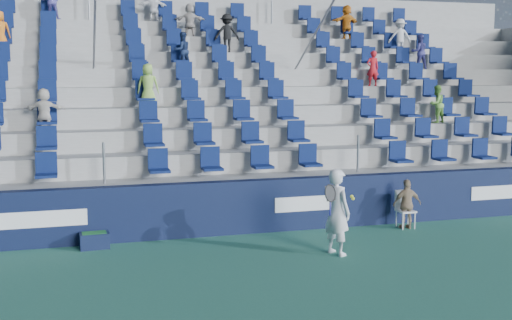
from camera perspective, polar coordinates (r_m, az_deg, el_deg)
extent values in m
plane|color=#307159|center=(11.69, 2.88, -10.12)|extent=(70.00, 70.00, 0.00)
cube|color=#0E1635|center=(14.45, -1.15, -4.18)|extent=(24.00, 0.30, 1.20)
cube|color=white|center=(13.90, -21.40, -5.11)|extent=(3.20, 0.02, 0.34)
cube|color=white|center=(14.75, 4.67, -3.88)|extent=(1.60, 0.02, 0.34)
cube|color=#A6A5A0|center=(15.00, -1.71, -3.74)|extent=(24.00, 0.85, 1.20)
cube|color=#A6A5A0|center=(15.76, -2.48, -2.26)|extent=(24.00, 0.85, 1.70)
cube|color=#A6A5A0|center=(16.54, -3.17, -0.91)|extent=(24.00, 0.85, 2.20)
cube|color=#A6A5A0|center=(17.33, -3.80, 0.31)|extent=(24.00, 0.85, 2.70)
cube|color=#A6A5A0|center=(18.12, -4.38, 1.42)|extent=(24.00, 0.85, 3.20)
cube|color=#A6A5A0|center=(18.93, -4.90, 2.45)|extent=(24.00, 0.85, 3.70)
cube|color=#A6A5A0|center=(19.74, -5.39, 3.38)|extent=(24.00, 0.85, 4.20)
cube|color=#A6A5A0|center=(20.56, -5.83, 4.25)|extent=(24.00, 0.85, 4.70)
cube|color=#A6A5A0|center=(21.38, -6.25, 5.04)|extent=(24.00, 0.85, 5.20)
cube|color=#A6A5A0|center=(22.03, -6.57, 6.42)|extent=(24.00, 0.50, 6.20)
cube|color=#0C1A49|center=(14.84, -1.73, -0.14)|extent=(16.05, 0.50, 0.70)
cube|color=#0C1A49|center=(15.60, -2.50, 2.09)|extent=(16.05, 0.50, 0.70)
cube|color=#0C1A49|center=(16.39, -3.21, 4.11)|extent=(16.05, 0.50, 0.70)
cube|color=#0C1A49|center=(17.19, -3.85, 5.94)|extent=(16.05, 0.50, 0.70)
cube|color=#0C1A49|center=(18.02, -4.44, 7.60)|extent=(16.05, 0.50, 0.70)
cube|color=#0C1A49|center=(18.85, -4.98, 9.12)|extent=(16.05, 0.50, 0.70)
cube|color=#0C1A49|center=(19.71, -5.48, 10.50)|extent=(16.05, 0.50, 0.70)
cube|color=#0C1A49|center=(20.57, -5.94, 11.77)|extent=(16.05, 0.50, 0.70)
cube|color=#0C1A49|center=(21.45, -6.37, 12.94)|extent=(16.05, 0.50, 0.70)
cylinder|color=gray|center=(17.68, -14.19, 9.99)|extent=(0.06, 7.68, 4.55)
cylinder|color=gray|center=(18.86, 4.64, 10.03)|extent=(0.06, 7.68, 4.55)
imported|color=silver|center=(15.94, -18.30, 4.23)|extent=(1.00, 0.50, 1.04)
imported|color=#B9B0A7|center=(20.54, -5.92, 12.24)|extent=(0.99, 0.44, 1.03)
imported|color=white|center=(21.27, -9.09, 13.36)|extent=(0.98, 0.51, 1.01)
imported|color=silver|center=(21.98, 12.67, 10.65)|extent=(0.83, 0.61, 1.15)
imported|color=#19274B|center=(18.72, -6.56, 9.64)|extent=(0.60, 0.52, 1.05)
imported|color=#82B146|center=(16.86, -9.57, 6.54)|extent=(0.60, 0.44, 1.13)
imported|color=black|center=(19.88, -2.59, 11.18)|extent=(0.81, 0.55, 1.17)
imported|color=#3A397E|center=(21.34, 14.31, 9.29)|extent=(0.59, 0.48, 1.10)
imported|color=orange|center=(19.42, -21.79, 10.62)|extent=(0.56, 0.38, 1.09)
imported|color=red|center=(19.61, 10.33, 8.01)|extent=(0.40, 0.28, 1.05)
imported|color=orange|center=(22.10, 8.05, 12.03)|extent=(1.11, 0.63, 1.14)
imported|color=#72B147|center=(18.70, 15.75, 4.81)|extent=(0.61, 0.54, 1.05)
imported|color=#433F8B|center=(21.12, -17.75, 13.32)|extent=(0.58, 0.47, 1.14)
imported|color=silver|center=(12.80, 7.20, -4.58)|extent=(0.63, 0.74, 1.73)
cylinder|color=navy|center=(12.45, 6.60, -4.30)|extent=(0.03, 0.03, 0.28)
torus|color=black|center=(12.39, 6.62, -2.94)|extent=(0.30, 0.17, 0.28)
plane|color=#262626|center=(12.39, 6.62, -2.94)|extent=(0.30, 0.16, 0.29)
sphere|color=yellow|center=(12.66, 8.62, -3.41)|extent=(0.07, 0.07, 0.07)
sphere|color=yellow|center=(12.71, 8.51, -3.23)|extent=(0.07, 0.07, 0.07)
cube|color=white|center=(15.34, 13.16, -4.44)|extent=(0.39, 0.39, 0.04)
cube|color=white|center=(15.45, 12.86, -3.45)|extent=(0.38, 0.05, 0.47)
cylinder|color=white|center=(15.18, 12.91, -5.38)|extent=(0.03, 0.03, 0.38)
cylinder|color=white|center=(15.33, 13.93, -5.28)|extent=(0.03, 0.03, 0.38)
cylinder|color=white|center=(15.44, 12.36, -5.14)|extent=(0.03, 0.03, 0.38)
cylinder|color=white|center=(15.59, 13.36, -5.04)|extent=(0.03, 0.03, 0.38)
imported|color=tan|center=(15.26, 13.28, -3.84)|extent=(0.70, 0.35, 1.15)
cube|color=#0E1633|center=(13.71, -14.16, -6.96)|extent=(0.61, 0.42, 0.32)
cube|color=#1E662D|center=(13.69, -14.18, -6.65)|extent=(0.50, 0.30, 0.19)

